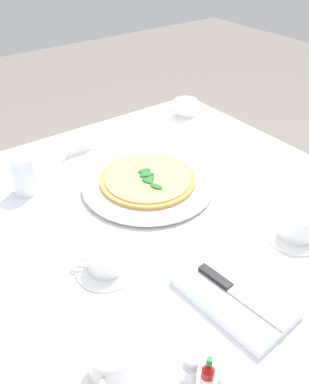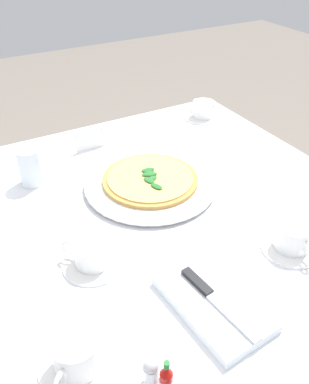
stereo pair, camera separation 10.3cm
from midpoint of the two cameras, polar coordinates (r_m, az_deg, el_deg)
name	(u,v)px [view 1 (the left image)]	position (r m, az deg, el deg)	size (l,w,h in m)	color
ground_plane	(159,380)	(1.58, -1.34, -24.88)	(8.00, 8.00, 0.00)	slate
dining_table	(161,253)	(1.09, -1.79, -8.61)	(1.04, 1.04, 0.76)	white
pizza_plate	(148,184)	(1.08, -3.67, 1.08)	(0.35, 0.35, 0.02)	white
pizza	(148,179)	(1.07, -3.70, 1.69)	(0.25, 0.25, 0.02)	#C68E47
coffee_cup_back_corner	(297,227)	(0.94, 16.41, -4.86)	(0.13, 0.13, 0.06)	white
coffee_cup_left_edge	(112,363)	(0.70, -10.49, -22.66)	(0.13, 0.13, 0.07)	white
coffee_cup_center_back	(105,260)	(0.85, -10.39, -9.43)	(0.13, 0.13, 0.06)	white
coffee_cup_far_left	(186,109)	(1.46, 2.35, 11.54)	(0.13, 0.13, 0.06)	white
water_glass_near_left	(24,177)	(1.11, -20.33, 1.92)	(0.06, 0.06, 0.10)	white
napkin_folded	(234,296)	(0.80, 7.35, -14.44)	(0.23, 0.15, 0.02)	white
dinner_knife	(236,292)	(0.79, 7.58, -13.89)	(0.20, 0.04, 0.01)	silver
hot_sauce_bottle	(207,378)	(0.67, 2.63, -24.74)	(0.02, 0.02, 0.08)	#B7140F
pepper_shaker	(190,371)	(0.69, 0.31, -23.93)	(0.03, 0.03, 0.06)	white
menu_card	(79,144)	(1.25, -12.89, 6.44)	(0.01, 0.09, 0.06)	white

